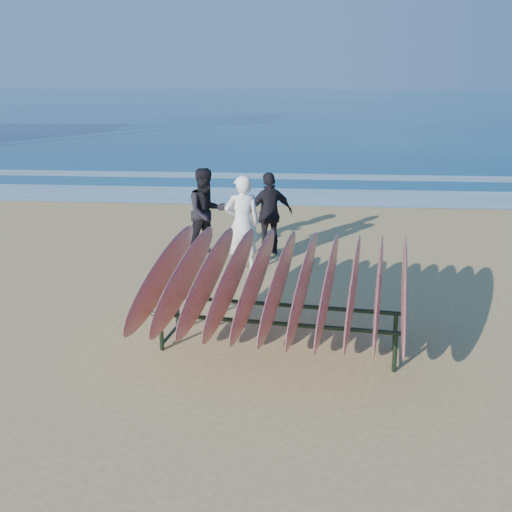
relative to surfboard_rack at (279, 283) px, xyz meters
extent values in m
plane|color=tan|center=(-0.38, 0.27, -0.91)|extent=(120.00, 120.00, 0.00)
plane|color=navy|center=(-0.38, 55.27, -0.91)|extent=(160.00, 160.00, 0.00)
plane|color=white|center=(-0.38, 10.27, -0.91)|extent=(160.00, 160.00, 0.00)
plane|color=white|center=(-0.38, 13.77, -0.91)|extent=(160.00, 160.00, 0.00)
cylinder|color=black|center=(-1.51, -0.14, -0.66)|extent=(0.06, 0.06, 0.50)
cylinder|color=black|center=(1.43, -0.51, -0.66)|extent=(0.06, 0.06, 0.50)
cylinder|color=black|center=(-1.43, 0.51, -0.66)|extent=(0.06, 0.06, 0.50)
cylinder|color=black|center=(1.51, 0.14, -0.66)|extent=(0.06, 0.06, 0.50)
cylinder|color=black|center=(-0.04, -0.32, -0.41)|extent=(3.18, 0.45, 0.06)
cylinder|color=black|center=(0.04, 0.32, -0.41)|extent=(3.18, 0.45, 0.06)
cylinder|color=black|center=(-1.47, 0.18, -0.83)|extent=(0.13, 0.65, 0.04)
cylinder|color=black|center=(1.47, -0.18, -0.83)|extent=(0.13, 0.65, 0.04)
ellipsoid|color=maroon|center=(-1.54, 0.19, 0.01)|extent=(0.42, 2.81, 1.13)
ellipsoid|color=maroon|center=(-1.23, 0.15, 0.01)|extent=(0.42, 2.81, 1.13)
ellipsoid|color=maroon|center=(-0.92, 0.12, 0.01)|extent=(0.42, 2.81, 1.13)
ellipsoid|color=maroon|center=(-0.62, 0.08, 0.01)|extent=(0.42, 2.81, 1.13)
ellipsoid|color=maroon|center=(-0.31, 0.04, 0.01)|extent=(0.42, 2.81, 1.13)
ellipsoid|color=maroon|center=(0.00, 0.00, 0.01)|extent=(0.42, 2.81, 1.13)
ellipsoid|color=maroon|center=(0.31, -0.04, 0.01)|extent=(0.42, 2.81, 1.13)
ellipsoid|color=maroon|center=(0.62, -0.08, 0.01)|extent=(0.42, 2.81, 1.13)
ellipsoid|color=maroon|center=(0.92, -0.12, 0.01)|extent=(0.42, 2.81, 1.13)
ellipsoid|color=maroon|center=(1.23, -0.15, 0.01)|extent=(0.42, 2.81, 1.13)
ellipsoid|color=maroon|center=(1.54, -0.19, 0.01)|extent=(0.42, 2.81, 1.13)
imported|color=white|center=(-0.82, 3.36, -0.05)|extent=(0.71, 0.55, 1.73)
imported|color=black|center=(-1.61, 4.25, -0.06)|extent=(1.05, 1.00, 1.71)
imported|color=black|center=(-0.40, 4.43, -0.11)|extent=(1.02, 0.78, 1.62)
camera|label=1|loc=(0.36, -7.67, 2.63)|focal=45.00mm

